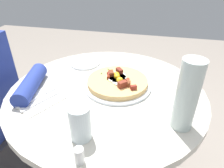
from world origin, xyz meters
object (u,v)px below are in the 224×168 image
water_bottle (187,96)px  pizza_plate (117,85)px  dining_table (107,119)px  knife (37,97)px  fork (42,101)px  water_glass (80,123)px  salt_shaker (79,156)px  breakfast_pizza (118,81)px  bread_plate (85,63)px

water_bottle → pizza_plate: bearing=-127.2°
dining_table → knife: 0.34m
dining_table → water_bottle: 0.45m
fork → pizza_plate: bearing=-28.0°
knife → dining_table: bearing=-36.1°
water_glass → salt_shaker: water_glass is taller
knife → salt_shaker: 0.37m
pizza_plate → salt_shaker: salt_shaker is taller
breakfast_pizza → salt_shaker: 0.42m
water_glass → dining_table: bearing=178.1°
pizza_plate → water_bottle: (0.20, 0.26, 0.12)m
water_bottle → bread_plate: bearing=-128.4°
breakfast_pizza → bread_plate: 0.28m
pizza_plate → salt_shaker: bearing=-3.0°
breakfast_pizza → salt_shaker: size_ratio=5.12×
dining_table → water_glass: (0.29, -0.01, 0.23)m
dining_table → salt_shaker: bearing=2.8°
water_glass → water_bottle: size_ratio=0.48×
pizza_plate → water_glass: 0.33m
breakfast_pizza → pizza_plate: bearing=-20.9°
breakfast_pizza → salt_shaker: (0.42, -0.02, 0.00)m
breakfast_pizza → fork: (0.19, -0.27, -0.02)m
dining_table → knife: size_ratio=4.71×
water_glass → breakfast_pizza: bearing=171.2°
dining_table → salt_shaker: 0.42m
salt_shaker → dining_table: bearing=-177.2°
breakfast_pizza → water_bottle: size_ratio=1.08×
pizza_plate → water_bottle: water_bottle is taller
breakfast_pizza → water_bottle: water_bottle is taller
bread_plate → water_glass: size_ratio=1.33×
fork → knife: (-0.02, -0.03, 0.00)m
bread_plate → water_glass: 0.54m
dining_table → breakfast_pizza: size_ratio=3.17×
dining_table → breakfast_pizza: bearing=134.3°
salt_shaker → water_glass: bearing=-162.6°
fork → salt_shaker: 0.34m
pizza_plate → breakfast_pizza: size_ratio=1.12×
salt_shaker → knife: bearing=-131.6°
water_glass → knife: bearing=-122.1°
bread_plate → breakfast_pizza: bearing=50.3°
pizza_plate → water_glass: bearing=-8.8°
fork → knife: 0.04m
fork → salt_shaker: (0.23, 0.25, 0.02)m
knife → water_glass: size_ratio=1.51×
breakfast_pizza → water_bottle: (0.20, 0.26, 0.10)m
knife → water_bottle: (0.03, 0.56, 0.12)m
fork → water_bottle: bearing=-64.0°
water_bottle → breakfast_pizza: bearing=-127.3°
dining_table → pizza_plate: 0.18m
water_glass → salt_shaker: 0.10m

